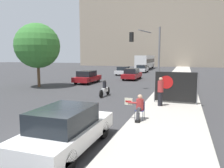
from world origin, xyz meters
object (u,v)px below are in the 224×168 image
jogger_on_sidewalk (160,91)px  street_tree_near_curb (37,46)px  seated_protester (139,107)px  traffic_light_pole (148,48)px  car_on_road_nearest (87,77)px  car_on_road_midblock (132,74)px  motorcycle_on_road (105,89)px  city_bus_on_road (145,61)px  car_on_road_distant (123,71)px  car_on_road_far_lane (142,69)px  parked_car_curbside (66,129)px  protest_banner (175,87)px

jogger_on_sidewalk → street_tree_near_curb: (-12.58, 5.20, 3.08)m
seated_protester → traffic_light_pole: traffic_light_pole is taller
car_on_road_nearest → street_tree_near_curb: (-3.30, -4.31, 3.38)m
car_on_road_midblock → jogger_on_sidewalk: bearing=-70.4°
motorcycle_on_road → car_on_road_nearest: bearing=124.4°
jogger_on_sidewalk → motorcycle_on_road: size_ratio=0.83×
seated_protester → city_bus_on_road: city_bus_on_road is taller
jogger_on_sidewalk → car_on_road_distant: (-8.29, 21.38, -0.32)m
car_on_road_far_lane → motorcycle_on_road: size_ratio=2.04×
seated_protester → car_on_road_midblock: car_on_road_midblock is taller
jogger_on_sidewalk → traffic_light_pole: size_ratio=0.32×
parked_car_curbside → car_on_road_distant: size_ratio=0.94×
jogger_on_sidewalk → protest_banner: protest_banner is taller
car_on_road_nearest → car_on_road_distant: 11.91m
jogger_on_sidewalk → car_on_road_nearest: 13.29m
traffic_light_pole → motorcycle_on_road: size_ratio=2.58×
car_on_road_nearest → city_bus_on_road: (1.59, 28.82, 1.12)m
traffic_light_pole → car_on_road_far_lane: bearing=102.1°
seated_protester → motorcycle_on_road: seated_protester is taller
car_on_road_distant → city_bus_on_road: 17.00m
traffic_light_pole → jogger_on_sidewalk: bearing=-73.3°
parked_car_curbside → car_on_road_distant: bearing=101.9°
car_on_road_distant → car_on_road_far_lane: car_on_road_far_lane is taller
jogger_on_sidewalk → protest_banner: size_ratio=0.65×
car_on_road_distant → car_on_road_far_lane: (1.87, 6.20, 0.02)m
car_on_road_far_lane → city_bus_on_road: city_bus_on_road is taller
jogger_on_sidewalk → traffic_light_pole: traffic_light_pole is taller
parked_car_curbside → car_on_road_nearest: size_ratio=1.01×
car_on_road_nearest → car_on_road_distant: car_on_road_nearest is taller
car_on_road_far_lane → city_bus_on_road: size_ratio=0.34×
jogger_on_sidewalk → car_on_road_nearest: bearing=-81.1°
protest_banner → traffic_light_pole: bearing=117.7°
jogger_on_sidewalk → car_on_road_distant: bearing=-104.2°
car_on_road_nearest → car_on_road_midblock: size_ratio=0.89×
car_on_road_midblock → traffic_light_pole: bearing=-68.6°
jogger_on_sidewalk → car_on_road_nearest: size_ratio=0.41×
parked_car_curbside → jogger_on_sidewalk: bearing=71.7°
car_on_road_midblock → street_tree_near_curb: size_ratio=0.75×
city_bus_on_road → car_on_road_far_lane: bearing=-83.3°
city_bus_on_road → car_on_road_distant: bearing=-92.1°
jogger_on_sidewalk → car_on_road_far_lane: size_ratio=0.41×
protest_banner → city_bus_on_road: bearing=102.8°
street_tree_near_curb → traffic_light_pole: bearing=3.9°
traffic_light_pole → car_on_road_distant: 17.05m
car_on_road_midblock → car_on_road_distant: car_on_road_midblock is taller
car_on_road_nearest → city_bus_on_road: 28.88m
city_bus_on_road → street_tree_near_curb: size_ratio=1.96×
parked_car_curbside → street_tree_near_curb: size_ratio=0.67×
protest_banner → traffic_light_pole: 6.10m
traffic_light_pole → seated_protester: bearing=-82.8°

